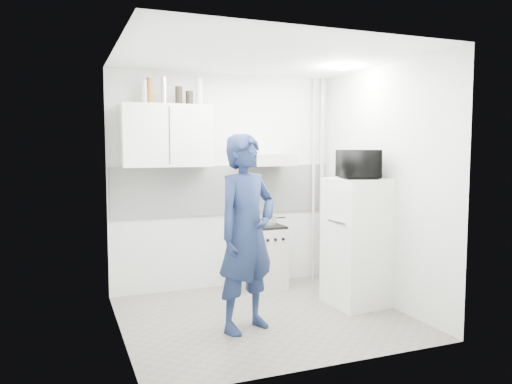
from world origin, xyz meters
name	(u,v)px	position (x,y,z in m)	size (l,w,h in m)	color
floor	(264,317)	(0.00, 0.00, 0.00)	(2.80, 2.80, 0.00)	#615F57
ceiling	(264,56)	(0.00, 0.00, 2.60)	(2.80, 2.80, 0.00)	white
wall_back	(225,182)	(0.00, 1.25, 1.30)	(2.80, 2.80, 0.00)	silver
wall_left	(119,194)	(-1.40, 0.00, 1.30)	(2.60, 2.60, 0.00)	silver
wall_right	(382,186)	(1.40, 0.00, 1.30)	(2.60, 2.60, 0.00)	silver
person	(247,233)	(-0.28, -0.26, 0.92)	(0.67, 0.44, 1.84)	#192649
stove	(264,258)	(0.41, 1.00, 0.37)	(0.47, 0.47, 0.74)	#BBB7AF
fridge	(357,242)	(1.10, 0.01, 0.69)	(0.57, 0.57, 1.39)	white
stove_top	(264,226)	(0.41, 1.00, 0.76)	(0.45, 0.45, 0.03)	black
saucepan	(269,221)	(0.50, 1.05, 0.82)	(0.17, 0.17, 0.09)	silver
microwave	(358,164)	(1.10, 0.01, 1.54)	(0.37, 0.55, 0.31)	black
bottle_b	(144,92)	(-0.99, 1.07, 2.33)	(0.07, 0.07, 0.26)	#B2B7BC
bottle_c	(150,91)	(-0.93, 1.07, 2.34)	(0.07, 0.07, 0.29)	brown
bottle_d	(164,91)	(-0.77, 1.07, 2.35)	(0.07, 0.07, 0.30)	silver
canister_a	(179,96)	(-0.60, 1.07, 2.30)	(0.08, 0.08, 0.20)	black
canister_b	(189,98)	(-0.48, 1.07, 2.28)	(0.08, 0.08, 0.16)	black
bottle_e	(199,92)	(-0.36, 1.07, 2.36)	(0.08, 0.08, 0.32)	#B2B7BC
upper_cabinet	(166,136)	(-0.75, 1.07, 1.85)	(1.00, 0.35, 0.70)	white
range_hood	(267,160)	(0.45, 1.00, 1.57)	(0.60, 0.50, 0.14)	#BBB7AF
backsplash	(225,190)	(0.00, 1.24, 1.20)	(2.74, 0.03, 0.60)	white
pipe_a	(322,180)	(1.30, 1.17, 1.30)	(0.05, 0.05, 2.60)	#BBB7AF
pipe_b	(313,180)	(1.18, 1.17, 1.30)	(0.04, 0.04, 2.60)	#BBB7AF
ceiling_spot_fixture	(342,68)	(1.00, 0.20, 2.57)	(0.10, 0.10, 0.02)	white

